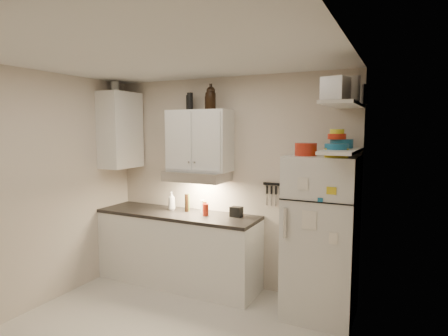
% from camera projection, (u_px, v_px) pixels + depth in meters
% --- Properties ---
extents(ceiling, '(3.20, 3.00, 0.02)m').
position_uv_depth(ceiling, '(152.00, 54.00, 3.22)').
color(ceiling, silver).
rests_on(ceiling, ground).
extents(back_wall, '(3.20, 0.02, 2.60)m').
position_uv_depth(back_wall, '(227.00, 182.00, 4.70)').
color(back_wall, beige).
rests_on(back_wall, ground).
extents(left_wall, '(0.02, 3.00, 2.60)m').
position_uv_depth(left_wall, '(34.00, 191.00, 4.06)').
color(left_wall, beige).
rests_on(left_wall, ground).
extents(right_wall, '(0.02, 3.00, 2.60)m').
position_uv_depth(right_wall, '(340.00, 224.00, 2.65)').
color(right_wall, beige).
rests_on(right_wall, ground).
extents(base_cabinet, '(2.10, 0.60, 0.88)m').
position_uv_depth(base_cabinet, '(178.00, 249.00, 4.76)').
color(base_cabinet, white).
rests_on(base_cabinet, floor).
extents(countertop, '(2.10, 0.62, 0.04)m').
position_uv_depth(countertop, '(177.00, 214.00, 4.71)').
color(countertop, black).
rests_on(countertop, base_cabinet).
extents(upper_cabinet, '(0.80, 0.33, 0.75)m').
position_uv_depth(upper_cabinet, '(199.00, 141.00, 4.62)').
color(upper_cabinet, white).
rests_on(upper_cabinet, back_wall).
extents(side_cabinet, '(0.33, 0.55, 1.00)m').
position_uv_depth(side_cabinet, '(120.00, 130.00, 4.98)').
color(side_cabinet, white).
rests_on(side_cabinet, left_wall).
extents(range_hood, '(0.76, 0.46, 0.12)m').
position_uv_depth(range_hood, '(197.00, 176.00, 4.61)').
color(range_hood, silver).
rests_on(range_hood, back_wall).
extents(fridge, '(0.70, 0.68, 1.70)m').
position_uv_depth(fridge, '(321.00, 237.00, 3.89)').
color(fridge, silver).
rests_on(fridge, floor).
extents(shelf_hi, '(0.30, 0.95, 0.03)m').
position_uv_depth(shelf_hi, '(343.00, 105.00, 3.54)').
color(shelf_hi, white).
rests_on(shelf_hi, right_wall).
extents(shelf_lo, '(0.30, 0.95, 0.03)m').
position_uv_depth(shelf_lo, '(342.00, 151.00, 3.59)').
color(shelf_lo, white).
rests_on(shelf_lo, right_wall).
extents(knife_strip, '(0.42, 0.02, 0.03)m').
position_uv_depth(knife_strip, '(280.00, 185.00, 4.37)').
color(knife_strip, black).
rests_on(knife_strip, back_wall).
extents(dutch_oven, '(0.24, 0.24, 0.13)m').
position_uv_depth(dutch_oven, '(306.00, 149.00, 3.78)').
color(dutch_oven, '#A92513').
rests_on(dutch_oven, fridge).
extents(book_stack, '(0.26, 0.30, 0.09)m').
position_uv_depth(book_stack, '(336.00, 152.00, 3.62)').
color(book_stack, gold).
rests_on(book_stack, fridge).
extents(spice_jar, '(0.07, 0.07, 0.10)m').
position_uv_depth(spice_jar, '(336.00, 151.00, 3.73)').
color(spice_jar, silver).
rests_on(spice_jar, fridge).
extents(stock_pot, '(0.31, 0.31, 0.20)m').
position_uv_depth(stock_pot, '(354.00, 95.00, 3.82)').
color(stock_pot, silver).
rests_on(stock_pot, shelf_hi).
extents(tin_a, '(0.25, 0.23, 0.22)m').
position_uv_depth(tin_a, '(347.00, 90.00, 3.40)').
color(tin_a, '#AAAAAD').
rests_on(tin_a, shelf_hi).
extents(tin_b, '(0.24, 0.24, 0.20)m').
position_uv_depth(tin_b, '(335.00, 89.00, 3.21)').
color(tin_b, '#AAAAAD').
rests_on(tin_b, shelf_hi).
extents(bowl_teal, '(0.23, 0.23, 0.09)m').
position_uv_depth(bowl_teal, '(341.00, 144.00, 3.80)').
color(bowl_teal, '#19618C').
rests_on(bowl_teal, shelf_lo).
extents(bowl_orange, '(0.18, 0.18, 0.05)m').
position_uv_depth(bowl_orange, '(337.00, 136.00, 3.77)').
color(bowl_orange, red).
rests_on(bowl_orange, bowl_teal).
extents(bowl_yellow, '(0.14, 0.14, 0.05)m').
position_uv_depth(bowl_yellow, '(337.00, 131.00, 3.76)').
color(bowl_yellow, yellow).
rests_on(bowl_yellow, bowl_orange).
extents(plates, '(0.25, 0.25, 0.06)m').
position_uv_depth(plates, '(336.00, 147.00, 3.55)').
color(plates, '#19618C').
rests_on(plates, shelf_lo).
extents(growler_a, '(0.11, 0.11, 0.22)m').
position_uv_depth(growler_a, '(209.00, 100.00, 4.44)').
color(growler_a, black).
rests_on(growler_a, upper_cabinet).
extents(growler_b, '(0.15, 0.15, 0.28)m').
position_uv_depth(growler_b, '(211.00, 98.00, 4.44)').
color(growler_b, black).
rests_on(growler_b, upper_cabinet).
extents(thermos_a, '(0.10, 0.10, 0.21)m').
position_uv_depth(thermos_a, '(190.00, 101.00, 4.59)').
color(thermos_a, black).
rests_on(thermos_a, upper_cabinet).
extents(thermos_b, '(0.09, 0.09, 0.19)m').
position_uv_depth(thermos_b, '(189.00, 103.00, 4.72)').
color(thermos_b, black).
rests_on(thermos_b, upper_cabinet).
extents(side_jar, '(0.13, 0.13, 0.14)m').
position_uv_depth(side_jar, '(115.00, 87.00, 4.94)').
color(side_jar, silver).
rests_on(side_jar, side_cabinet).
extents(soap_bottle, '(0.13, 0.13, 0.27)m').
position_uv_depth(soap_bottle, '(172.00, 200.00, 4.84)').
color(soap_bottle, white).
rests_on(soap_bottle, countertop).
extents(pepper_mill, '(0.06, 0.06, 0.17)m').
position_uv_depth(pepper_mill, '(205.00, 208.00, 4.56)').
color(pepper_mill, brown).
rests_on(pepper_mill, countertop).
extents(oil_bottle, '(0.05, 0.05, 0.22)m').
position_uv_depth(oil_bottle, '(188.00, 203.00, 4.77)').
color(oil_bottle, '#506619').
rests_on(oil_bottle, countertop).
extents(vinegar_bottle, '(0.06, 0.06, 0.23)m').
position_uv_depth(vinegar_bottle, '(187.00, 203.00, 4.74)').
color(vinegar_bottle, black).
rests_on(vinegar_bottle, countertop).
extents(clear_bottle, '(0.07, 0.07, 0.16)m').
position_uv_depth(clear_bottle, '(203.00, 206.00, 4.69)').
color(clear_bottle, silver).
rests_on(clear_bottle, countertop).
extents(red_jar, '(0.08, 0.08, 0.15)m').
position_uv_depth(red_jar, '(206.00, 210.00, 4.53)').
color(red_jar, '#A92513').
rests_on(red_jar, countertop).
extents(caddy, '(0.15, 0.11, 0.12)m').
position_uv_depth(caddy, '(236.00, 212.00, 4.48)').
color(caddy, black).
rests_on(caddy, countertop).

